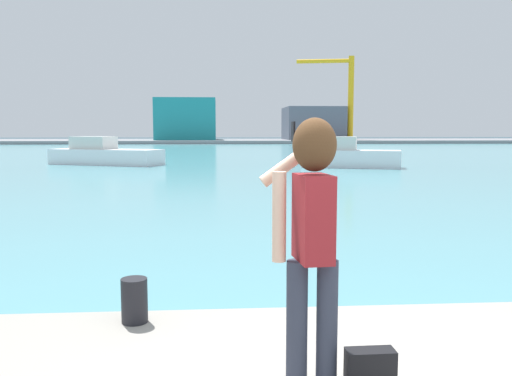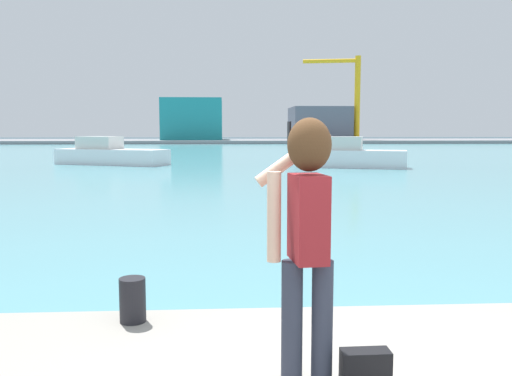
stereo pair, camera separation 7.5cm
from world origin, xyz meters
TOP-DOWN VIEW (x-y plane):
  - ground_plane at (0.00, 50.00)m, footprint 220.00×220.00m
  - harbor_water at (0.00, 52.00)m, footprint 140.00×100.00m
  - far_shore_dock at (0.00, 92.00)m, footprint 140.00×20.00m
  - person_photographer at (-0.49, 0.52)m, footprint 0.53×0.55m
  - handbag at (-0.11, 0.44)m, footprint 0.32×0.15m
  - harbor_bollard at (-1.82, 1.72)m, footprint 0.23×0.23m
  - boat_moored at (-8.51, 32.56)m, footprint 7.77×5.10m
  - boat_moored_2 at (6.82, 28.73)m, footprint 6.10×3.57m
  - warehouse_left at (-6.55, 92.77)m, footprint 10.30×12.41m
  - warehouse_right at (16.26, 93.61)m, footprint 10.20×10.73m
  - port_crane at (21.10, 90.00)m, footprint 9.89×2.78m

SIDE VIEW (x-z plane):
  - ground_plane at x=0.00m, z-range 0.00..0.00m
  - harbor_water at x=0.00m, z-range 0.00..0.02m
  - far_shore_dock at x=0.00m, z-range 0.00..0.54m
  - boat_moored at x=-8.51m, z-range -0.23..1.60m
  - boat_moored_2 at x=6.82m, z-range -0.23..1.63m
  - handbag at x=-0.11m, z-range 0.62..0.86m
  - harbor_bollard at x=-1.82m, z-range 0.62..1.01m
  - person_photographer at x=-0.49m, z-range 0.81..2.55m
  - warehouse_right at x=16.26m, z-range 0.54..6.34m
  - warehouse_left at x=-6.55m, z-range 0.54..7.65m
  - port_crane at x=21.10m, z-range 2.11..16.59m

